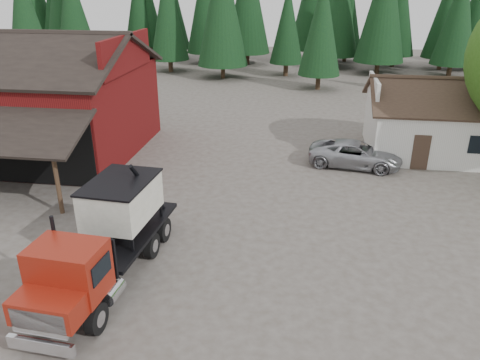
# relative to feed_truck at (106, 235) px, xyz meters

# --- Properties ---
(ground) EXTENTS (120.00, 120.00, 0.00)m
(ground) POSITION_rel_feed_truck_xyz_m (1.42, 2.30, -1.71)
(ground) COLOR #4E473D
(ground) RESTS_ON ground
(red_barn) EXTENTS (12.80, 13.63, 7.18)m
(red_barn) POSITION_rel_feed_truck_xyz_m (-9.58, 12.21, 0.98)
(red_barn) COLOR maroon
(red_barn) RESTS_ON ground
(farmhouse) EXTENTS (8.60, 6.42, 4.65)m
(farmhouse) POSITION_rel_feed_truck_xyz_m (14.42, 15.30, -0.04)
(farmhouse) COLOR silver
(farmhouse) RESTS_ON ground
(conifer_backdrop) EXTENTS (76.00, 16.00, 16.00)m
(conifer_backdrop) POSITION_rel_feed_truck_xyz_m (1.42, 44.30, -1.71)
(conifer_backdrop) COLOR black
(conifer_backdrop) RESTS_ON ground
(near_pine_a) EXTENTS (4.40, 4.40, 11.40)m
(near_pine_a) POSITION_rel_feed_truck_xyz_m (-20.58, 30.30, 4.68)
(near_pine_a) COLOR #382619
(near_pine_a) RESTS_ON ground
(near_pine_b) EXTENTS (3.96, 3.96, 10.40)m
(near_pine_b) POSITION_rel_feed_truck_xyz_m (7.42, 32.30, 4.18)
(near_pine_b) COLOR #382619
(near_pine_b) RESTS_ON ground
(near_pine_d) EXTENTS (5.28, 5.28, 13.40)m
(near_pine_d) POSITION_rel_feed_truck_xyz_m (-2.58, 36.30, 5.68)
(near_pine_d) COLOR #382619
(near_pine_d) RESTS_ON ground
(feed_truck) EXTENTS (2.73, 8.24, 3.66)m
(feed_truck) POSITION_rel_feed_truck_xyz_m (0.00, 0.00, 0.00)
(feed_truck) COLOR black
(feed_truck) RESTS_ON ground
(silver_car) EXTENTS (5.44, 3.11, 1.43)m
(silver_car) POSITION_rel_feed_truck_xyz_m (9.42, 12.30, -1.00)
(silver_car) COLOR #A4A5AC
(silver_car) RESTS_ON ground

